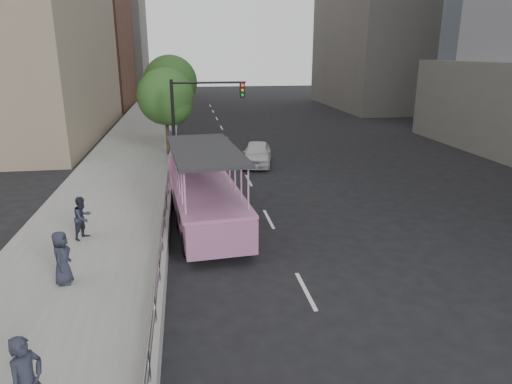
{
  "coord_description": "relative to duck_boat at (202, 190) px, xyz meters",
  "views": [
    {
      "loc": [
        -2.23,
        -13.42,
        6.64
      ],
      "look_at": [
        0.11,
        1.69,
        1.92
      ],
      "focal_mm": 32.0,
      "sensor_mm": 36.0,
      "label": 1
    }
  ],
  "objects": [
    {
      "name": "ground",
      "position": [
        1.68,
        -4.72,
        -1.18
      ],
      "size": [
        160.0,
        160.0,
        0.0
      ],
      "primitive_type": "plane",
      "color": "black"
    },
    {
      "name": "sidewalk",
      "position": [
        -4.07,
        5.28,
        -1.03
      ],
      "size": [
        5.5,
        80.0,
        0.3
      ],
      "primitive_type": "cube",
      "color": "#9F9F9A",
      "rests_on": "ground"
    },
    {
      "name": "kerb_wall",
      "position": [
        -1.44,
        -2.72,
        -0.7
      ],
      "size": [
        0.24,
        30.0,
        0.36
      ],
      "primitive_type": "cube",
      "color": "gray",
      "rests_on": "sidewalk"
    },
    {
      "name": "guardrail",
      "position": [
        -1.44,
        -2.72,
        -0.04
      ],
      "size": [
        0.07,
        22.0,
        0.71
      ],
      "color": "#A0A0A4",
      "rests_on": "kerb_wall"
    },
    {
      "name": "duck_boat",
      "position": [
        0.0,
        0.0,
        0.0
      ],
      "size": [
        3.15,
        9.74,
        3.18
      ],
      "color": "black",
      "rests_on": "ground"
    },
    {
      "name": "car",
      "position": [
        3.68,
        8.75,
        -0.48
      ],
      "size": [
        2.45,
        4.36,
        1.4
      ],
      "primitive_type": "imported",
      "rotation": [
        0.0,
        0.0,
        -0.2
      ],
      "color": "silver",
      "rests_on": "ground"
    },
    {
      "name": "pedestrian_near",
      "position": [
        -3.41,
        -11.15,
        0.03
      ],
      "size": [
        0.7,
        0.79,
        1.82
      ],
      "primitive_type": "imported",
      "rotation": [
        0.0,
        0.0,
        1.07
      ],
      "color": "#232633",
      "rests_on": "sidewalk"
    },
    {
      "name": "pedestrian_mid",
      "position": [
        -4.26,
        -2.38,
        -0.11
      ],
      "size": [
        0.88,
        0.94,
        1.54
      ],
      "primitive_type": "imported",
      "rotation": [
        0.0,
        0.0,
        1.04
      ],
      "color": "#232633",
      "rests_on": "sidewalk"
    },
    {
      "name": "pedestrian_far",
      "position": [
        -4.17,
        -5.72,
        -0.09
      ],
      "size": [
        0.53,
        0.79,
        1.57
      ],
      "primitive_type": "imported",
      "rotation": [
        0.0,
        0.0,
        1.53
      ],
      "color": "#232633",
      "rests_on": "sidewalk"
    },
    {
      "name": "parking_sign",
      "position": [
        -1.32,
        5.12,
        0.59
      ],
      "size": [
        0.13,
        0.63,
        2.83
      ],
      "color": "black",
      "rests_on": "ground"
    },
    {
      "name": "traffic_signal",
      "position": [
        -0.02,
        7.78,
        2.32
      ],
      "size": [
        4.2,
        0.32,
        5.2
      ],
      "color": "black",
      "rests_on": "ground"
    },
    {
      "name": "street_tree_near",
      "position": [
        -1.62,
        11.21,
        2.64
      ],
      "size": [
        3.52,
        3.52,
        5.72
      ],
      "color": "#342118",
      "rests_on": "ground"
    },
    {
      "name": "street_tree_far",
      "position": [
        -1.42,
        17.21,
        3.13
      ],
      "size": [
        3.97,
        3.97,
        6.45
      ],
      "color": "#342118",
      "rests_on": "ground"
    },
    {
      "name": "midrise_stone_b",
      "position": [
        -14.32,
        59.28,
        8.82
      ],
      "size": [
        16.0,
        14.0,
        20.0
      ],
      "primitive_type": "cube",
      "color": "slate",
      "rests_on": "ground"
    }
  ]
}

